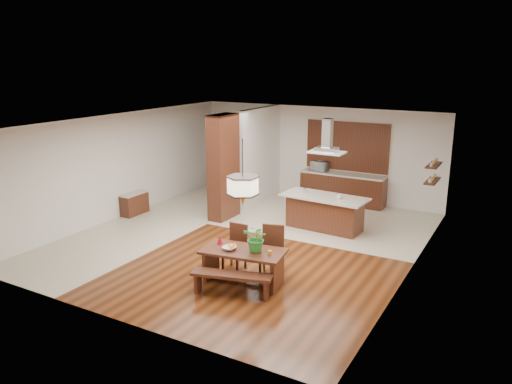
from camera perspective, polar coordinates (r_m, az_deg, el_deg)
The scene contains 25 objects.
room_shell at distance 11.89m, azimuth -1.26°, elevation 3.97°, with size 9.00×9.04×2.92m.
tile_hallway at distance 13.97m, azimuth -11.00°, elevation -3.35°, with size 2.50×9.00×0.01m, color beige.
tile_kitchen at distance 14.07m, azimuth 8.40°, elevation -3.09°, with size 5.50×4.00×0.01m, color beige.
soffit_band at distance 11.76m, azimuth -1.29°, elevation 7.91°, with size 8.00×9.00×0.02m, color #402010.
partition_pier at distance 13.73m, azimuth -3.74°, elevation 2.84°, with size 0.45×1.00×2.90m, color #32170E.
partition_stub at distance 15.50m, azimuth 0.49°, elevation 4.27°, with size 0.18×2.40×2.90m, color silver.
hallway_console at distance 14.70m, azimuth -13.72°, elevation -1.31°, with size 0.37×0.88×0.63m, color #32170E.
hallway_doorway at distance 17.15m, azimuth -1.55°, elevation 3.95°, with size 1.10×0.20×2.10m, color #32170E.
rear_counter at distance 15.56m, azimuth 9.87°, elevation 0.41°, with size 2.60×0.62×0.95m.
kitchen_window at distance 15.54m, azimuth 10.40°, elevation 5.18°, with size 2.60×0.08×1.50m, color #A55C31.
shelf_lower at distance 13.14m, azimuth 19.50°, elevation 1.22°, with size 0.26×0.90×0.04m, color #32170E.
shelf_upper at distance 13.06m, azimuth 19.65°, elevation 2.92°, with size 0.26×0.90×0.04m, color #32170E.
dining_table at distance 9.97m, azimuth -1.46°, elevation -7.61°, with size 1.75×1.06×0.68m.
dining_bench at distance 9.59m, azimuth -2.80°, elevation -10.46°, with size 1.54×0.34×0.43m, color #32170E, non-canonical shape.
dining_chair_left at distance 10.56m, azimuth -2.52°, elevation -6.40°, with size 0.43×0.43×0.98m, color #32170E, non-canonical shape.
dining_chair_right at distance 10.27m, azimuth 1.73°, elevation -6.83°, with size 0.46×0.46×1.04m, color #32170E, non-canonical shape.
pendant_lantern at distance 9.44m, azimuth -1.53°, elevation 2.20°, with size 0.64×0.64×1.31m, color beige, non-canonical shape.
foliage_plant at distance 9.73m, azimuth 0.10°, elevation -5.31°, with size 0.50×0.43×0.55m, color #297D2C.
fruit_bowl at distance 9.92m, azimuth -3.07°, elevation -6.43°, with size 0.26×0.26×0.06m, color beige.
napkin_cone at distance 10.20m, azimuth -4.16°, elevation -5.43°, with size 0.12×0.12×0.20m, color maroon.
gold_ornament at distance 9.64m, azimuth 1.59°, elevation -6.96°, with size 0.07×0.07×0.09m, color gold.
kitchen_island at distance 13.12m, azimuth 7.82°, elevation -2.29°, with size 2.27×1.12×0.91m.
range_hood at distance 12.68m, azimuth 8.15°, elevation 6.36°, with size 0.90×0.55×0.87m, color silver, non-canonical shape.
island_cup at distance 12.75m, azimuth 9.52°, elevation -0.55°, with size 0.13×0.13×0.11m, color white.
microwave at distance 15.70m, azimuth 7.28°, elevation 2.95°, with size 0.51×0.34×0.28m, color silver.
Camera 1 is at (5.94, -10.04, 4.34)m, focal length 35.00 mm.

